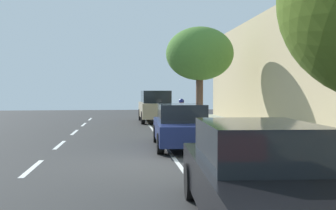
{
  "coord_description": "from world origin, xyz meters",
  "views": [
    {
      "loc": [
        -0.73,
        -10.29,
        1.98
      ],
      "look_at": [
        1.29,
        6.9,
        1.33
      ],
      "focal_mm": 40.47,
      "sensor_mm": 36.0,
      "label": 1
    }
  ],
  "objects_px": {
    "parked_sedan_black_second": "(257,174)",
    "parked_suv_tan_far": "(155,106)",
    "parked_sedan_dark_blue_mid": "(181,126)",
    "bicycle_at_curb": "(176,124)",
    "cyclist_with_backpack": "(182,113)",
    "street_tree_mid_block": "(200,54)"
  },
  "relations": [
    {
      "from": "parked_sedan_dark_blue_mid",
      "to": "bicycle_at_curb",
      "type": "bearing_deg",
      "value": 84.28
    },
    {
      "from": "bicycle_at_curb",
      "to": "cyclist_with_backpack",
      "type": "height_order",
      "value": "cyclist_with_backpack"
    },
    {
      "from": "parked_suv_tan_far",
      "to": "street_tree_mid_block",
      "type": "relative_size",
      "value": 0.92
    },
    {
      "from": "parked_suv_tan_far",
      "to": "parked_sedan_black_second",
      "type": "bearing_deg",
      "value": -90.16
    },
    {
      "from": "bicycle_at_curb",
      "to": "parked_suv_tan_far",
      "type": "bearing_deg",
      "value": 94.48
    },
    {
      "from": "parked_suv_tan_far",
      "to": "street_tree_mid_block",
      "type": "distance_m",
      "value": 5.69
    },
    {
      "from": "parked_sedan_black_second",
      "to": "parked_suv_tan_far",
      "type": "height_order",
      "value": "parked_suv_tan_far"
    },
    {
      "from": "parked_sedan_dark_blue_mid",
      "to": "parked_sedan_black_second",
      "type": "bearing_deg",
      "value": -90.45
    },
    {
      "from": "parked_sedan_black_second",
      "to": "bicycle_at_curb",
      "type": "relative_size",
      "value": 2.72
    },
    {
      "from": "bicycle_at_curb",
      "to": "parked_sedan_dark_blue_mid",
      "type": "bearing_deg",
      "value": -95.72
    },
    {
      "from": "parked_suv_tan_far",
      "to": "parked_sedan_dark_blue_mid",
      "type": "bearing_deg",
      "value": -89.96
    },
    {
      "from": "parked_sedan_black_second",
      "to": "parked_suv_tan_far",
      "type": "distance_m",
      "value": 18.54
    },
    {
      "from": "parked_sedan_dark_blue_mid",
      "to": "bicycle_at_curb",
      "type": "height_order",
      "value": "parked_sedan_dark_blue_mid"
    },
    {
      "from": "bicycle_at_curb",
      "to": "cyclist_with_backpack",
      "type": "xyz_separation_m",
      "value": [
        0.22,
        -0.47,
        0.59
      ]
    },
    {
      "from": "parked_sedan_dark_blue_mid",
      "to": "cyclist_with_backpack",
      "type": "height_order",
      "value": "cyclist_with_backpack"
    },
    {
      "from": "parked_sedan_dark_blue_mid",
      "to": "cyclist_with_backpack",
      "type": "xyz_separation_m",
      "value": [
        0.69,
        4.23,
        0.22
      ]
    },
    {
      "from": "parked_suv_tan_far",
      "to": "cyclist_with_backpack",
      "type": "height_order",
      "value": "parked_suv_tan_far"
    },
    {
      "from": "bicycle_at_curb",
      "to": "street_tree_mid_block",
      "type": "bearing_deg",
      "value": 47.1
    },
    {
      "from": "cyclist_with_backpack",
      "to": "street_tree_mid_block",
      "type": "xyz_separation_m",
      "value": [
        1.23,
        2.03,
        2.9
      ]
    },
    {
      "from": "parked_sedan_black_second",
      "to": "cyclist_with_backpack",
      "type": "distance_m",
      "value": 12.0
    },
    {
      "from": "parked_sedan_black_second",
      "to": "cyclist_with_backpack",
      "type": "height_order",
      "value": "cyclist_with_backpack"
    },
    {
      "from": "parked_sedan_black_second",
      "to": "bicycle_at_curb",
      "type": "bearing_deg",
      "value": 87.56
    }
  ]
}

